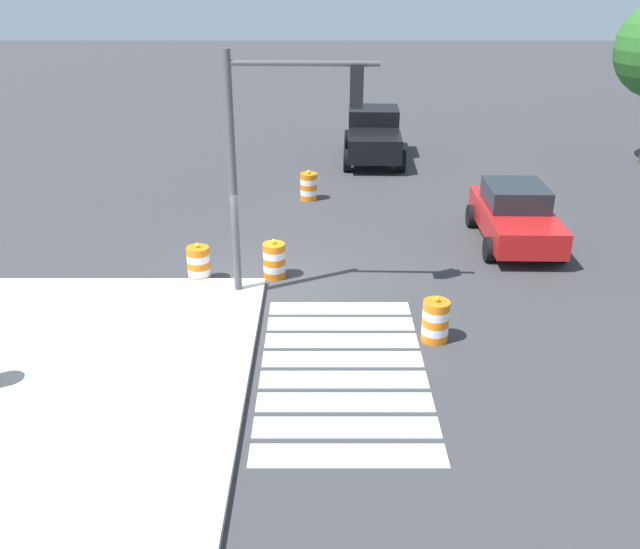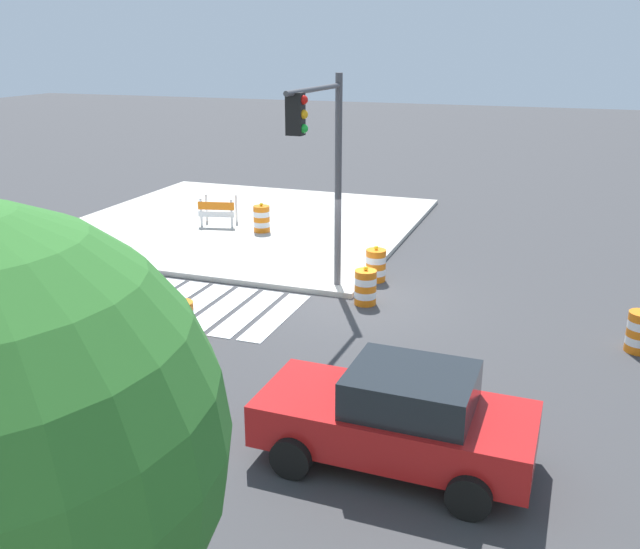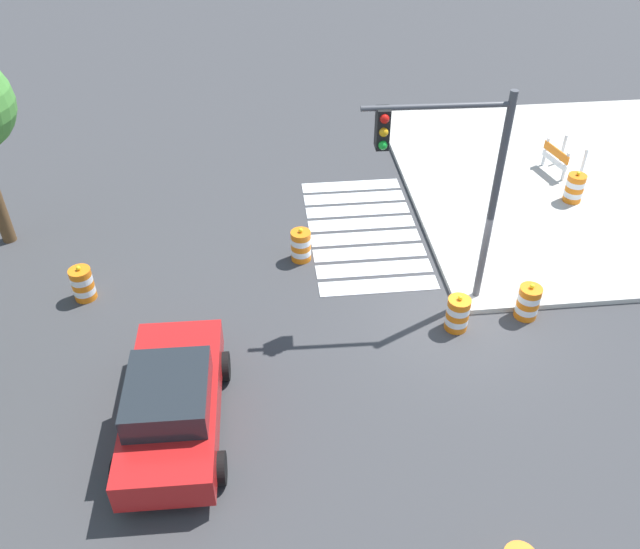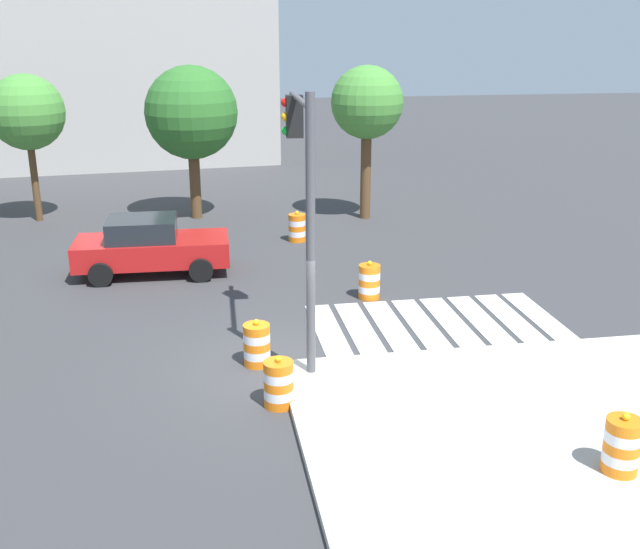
% 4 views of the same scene
% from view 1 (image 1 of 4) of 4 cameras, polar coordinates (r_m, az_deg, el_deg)
% --- Properties ---
extents(ground_plane, '(120.00, 120.00, 0.00)m').
position_cam_1_polar(ground_plane, '(17.34, -4.46, -0.76)').
color(ground_plane, '#38383A').
extents(crosswalk_stripes, '(5.85, 3.20, 0.02)m').
position_cam_1_polar(crosswalk_stripes, '(13.76, 1.90, -7.73)').
color(crosswalk_stripes, silver).
rests_on(crosswalk_stripes, ground).
extents(sports_car, '(4.34, 2.21, 1.63)m').
position_cam_1_polar(sports_car, '(20.38, 15.62, 4.71)').
color(sports_car, red).
rests_on(sports_car, ground).
extents(pickup_truck, '(5.23, 2.52, 1.92)m').
position_cam_1_polar(pickup_truck, '(28.75, 4.37, 11.34)').
color(pickup_truck, black).
rests_on(pickup_truck, ground).
extents(traffic_barrel_near_corner, '(0.56, 0.56, 1.02)m').
position_cam_1_polar(traffic_barrel_near_corner, '(17.52, -3.75, 1.15)').
color(traffic_barrel_near_corner, orange).
rests_on(traffic_barrel_near_corner, ground).
extents(traffic_barrel_crosswalk_end, '(0.56, 0.56, 1.02)m').
position_cam_1_polar(traffic_barrel_crosswalk_end, '(14.75, 9.40, -3.75)').
color(traffic_barrel_crosswalk_end, orange).
rests_on(traffic_barrel_crosswalk_end, ground).
extents(traffic_barrel_median_near, '(0.56, 0.56, 1.02)m').
position_cam_1_polar(traffic_barrel_median_near, '(17.52, -9.87, 0.83)').
color(traffic_barrel_median_near, orange).
rests_on(traffic_barrel_median_near, ground).
extents(traffic_barrel_far_curb, '(0.56, 0.56, 1.02)m').
position_cam_1_polar(traffic_barrel_far_curb, '(23.47, -0.93, 7.19)').
color(traffic_barrel_far_curb, orange).
rests_on(traffic_barrel_far_curb, ground).
extents(traffic_light_pole, '(0.47, 3.29, 5.50)m').
position_cam_1_polar(traffic_light_pole, '(15.46, -3.07, 11.52)').
color(traffic_light_pole, '#4C4C51').
rests_on(traffic_light_pole, sidewalk_corner).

